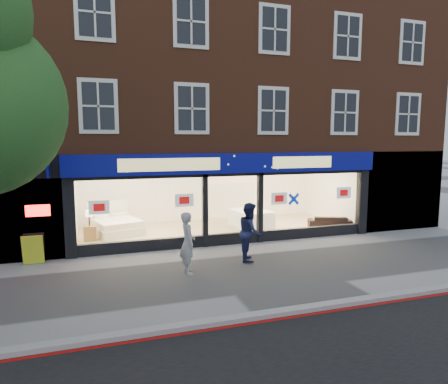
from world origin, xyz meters
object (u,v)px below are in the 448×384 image
pedestrian_grey (188,243)px  display_bed (116,225)px  sofa (330,222)px  a_board (33,249)px  pedestrian_blue (250,232)px  mattress_stack (251,218)px

pedestrian_grey → display_bed: bearing=18.1°
sofa → pedestrian_grey: size_ratio=1.00×
a_board → pedestrian_blue: 6.63m
a_board → pedestrian_grey: bearing=-27.5°
mattress_stack → sofa: 3.30m
display_bed → a_board: display_bed is taller
display_bed → pedestrian_blue: size_ratio=1.33×
display_bed → a_board: 3.95m
pedestrian_grey → pedestrian_blue: pedestrian_blue is taller
mattress_stack → a_board: 8.55m
display_bed → mattress_stack: 5.60m
display_bed → sofa: (8.58, -1.80, -0.07)m
mattress_stack → pedestrian_grey: pedestrian_grey is taller
pedestrian_grey → sofa: bearing=-62.9°
pedestrian_grey → a_board: bearing=62.2°
sofa → mattress_stack: bearing=-2.2°
sofa → a_board: 11.22m
sofa → pedestrian_blue: (-4.76, -2.88, 0.56)m
mattress_stack → a_board: bearing=-162.5°
mattress_stack → pedestrian_grey: (-3.88, -4.85, 0.44)m
a_board → pedestrian_blue: (6.40, -1.68, 0.45)m
a_board → pedestrian_blue: pedestrian_blue is taller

